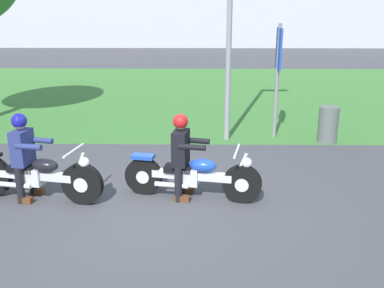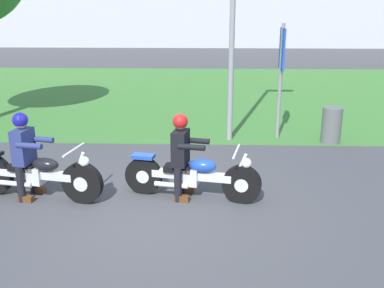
{
  "view_description": "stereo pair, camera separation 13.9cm",
  "coord_description": "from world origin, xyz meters",
  "px_view_note": "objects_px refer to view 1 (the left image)",
  "views": [
    {
      "loc": [
        0.67,
        -6.07,
        3.03
      ],
      "look_at": [
        0.56,
        0.84,
        0.85
      ],
      "focal_mm": 42.06,
      "sensor_mm": 36.0,
      "label": 1
    },
    {
      "loc": [
        0.81,
        -6.06,
        3.03
      ],
      "look_at": [
        0.56,
        0.84,
        0.85
      ],
      "focal_mm": 42.06,
      "sensor_mm": 36.0,
      "label": 2
    }
  ],
  "objects_px": {
    "rider_lead": "(182,150)",
    "motorcycle_follow": "(36,176)",
    "rider_follow": "(24,150)",
    "trash_can": "(328,124)",
    "motorcycle_lead": "(192,176)",
    "sign_banner": "(278,63)"
  },
  "relations": [
    {
      "from": "rider_lead",
      "to": "motorcycle_follow",
      "type": "bearing_deg",
      "value": -165.59
    },
    {
      "from": "motorcycle_lead",
      "to": "sign_banner",
      "type": "height_order",
      "value": "sign_banner"
    },
    {
      "from": "rider_follow",
      "to": "sign_banner",
      "type": "height_order",
      "value": "sign_banner"
    },
    {
      "from": "motorcycle_lead",
      "to": "sign_banner",
      "type": "xyz_separation_m",
      "value": [
        1.88,
        3.47,
        1.34
      ]
    },
    {
      "from": "motorcycle_lead",
      "to": "rider_lead",
      "type": "distance_m",
      "value": 0.46
    },
    {
      "from": "motorcycle_lead",
      "to": "trash_can",
      "type": "xyz_separation_m",
      "value": [
        3.02,
        3.12,
        0.02
      ]
    },
    {
      "from": "rider_lead",
      "to": "sign_banner",
      "type": "xyz_separation_m",
      "value": [
        2.04,
        3.44,
        0.92
      ]
    },
    {
      "from": "rider_follow",
      "to": "sign_banner",
      "type": "distance_m",
      "value": 5.81
    },
    {
      "from": "motorcycle_lead",
      "to": "rider_lead",
      "type": "xyz_separation_m",
      "value": [
        -0.17,
        0.04,
        0.43
      ]
    },
    {
      "from": "motorcycle_follow",
      "to": "rider_follow",
      "type": "xyz_separation_m",
      "value": [
        -0.16,
        0.03,
        0.42
      ]
    },
    {
      "from": "rider_follow",
      "to": "motorcycle_follow",
      "type": "bearing_deg",
      "value": -0.79
    },
    {
      "from": "motorcycle_lead",
      "to": "sign_banner",
      "type": "distance_m",
      "value": 4.17
    },
    {
      "from": "motorcycle_lead",
      "to": "trash_can",
      "type": "relative_size",
      "value": 2.73
    },
    {
      "from": "motorcycle_lead",
      "to": "rider_follow",
      "type": "bearing_deg",
      "value": -167.51
    },
    {
      "from": "rider_lead",
      "to": "motorcycle_follow",
      "type": "distance_m",
      "value": 2.35
    },
    {
      "from": "motorcycle_lead",
      "to": "sign_banner",
      "type": "bearing_deg",
      "value": 72.8
    },
    {
      "from": "motorcycle_follow",
      "to": "rider_follow",
      "type": "height_order",
      "value": "rider_follow"
    },
    {
      "from": "rider_lead",
      "to": "sign_banner",
      "type": "bearing_deg",
      "value": 70.47
    },
    {
      "from": "motorcycle_lead",
      "to": "motorcycle_follow",
      "type": "xyz_separation_m",
      "value": [
        -2.48,
        -0.1,
        0.02
      ]
    },
    {
      "from": "motorcycle_follow",
      "to": "trash_can",
      "type": "relative_size",
      "value": 2.74
    },
    {
      "from": "rider_follow",
      "to": "trash_can",
      "type": "height_order",
      "value": "rider_follow"
    },
    {
      "from": "rider_lead",
      "to": "rider_follow",
      "type": "height_order",
      "value": "rider_follow"
    }
  ]
}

